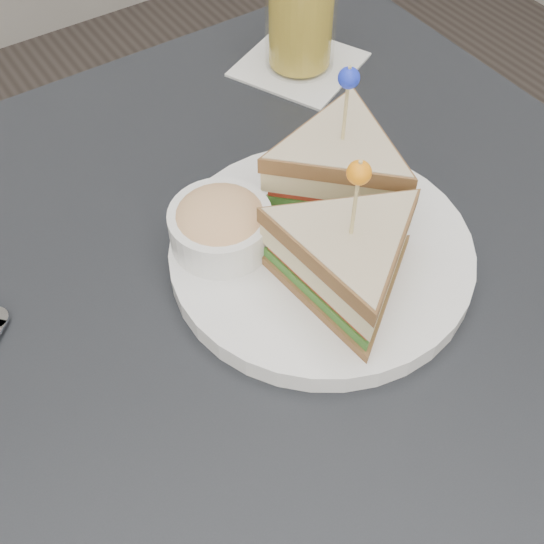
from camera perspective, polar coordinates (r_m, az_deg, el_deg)
The scene contains 3 objects.
table at distance 0.61m, azimuth -0.26°, elevation -8.48°, with size 0.80×0.80×0.75m.
plate_meal at distance 0.56m, azimuth 4.56°, elevation 4.20°, with size 0.29×0.29×0.15m.
drink_set at distance 0.76m, azimuth 2.45°, elevation 21.12°, with size 0.16×0.16×0.15m.
Camera 1 is at (-0.17, -0.26, 1.20)m, focal length 45.00 mm.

